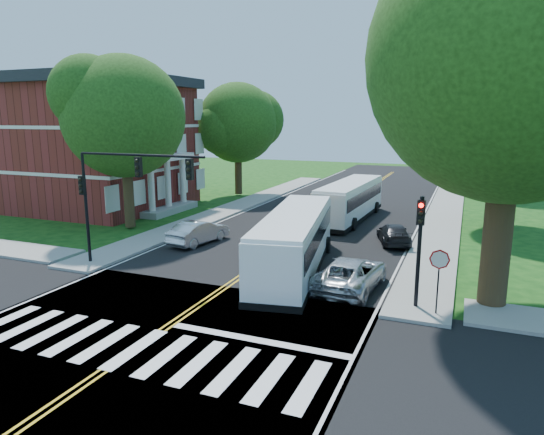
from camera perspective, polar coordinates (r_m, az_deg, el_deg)
The scene contains 24 objects.
ground at distance 17.48m, azimuth -14.77°, elevation -14.07°, with size 140.00×140.00×0.00m, color #0F3E10.
road at distance 32.84m, azimuth 4.23°, elevation -1.53°, with size 14.00×96.00×0.01m, color black.
cross_road at distance 17.48m, azimuth -14.78°, elevation -14.06°, with size 60.00×12.00×0.01m, color black.
center_line at distance 36.58m, azimuth 6.15°, elevation -0.19°, with size 0.36×70.00×0.01m, color gold.
edge_line_w at distance 38.94m, azimuth -3.51°, elevation 0.58°, with size 0.12×70.00×0.01m, color silver.
edge_line_e at distance 35.39m, azimuth 16.79°, elevation -1.03°, with size 0.12×70.00×0.01m, color silver.
crosswalk at distance 17.12m, azimuth -15.80°, elevation -14.65°, with size 12.60×3.00×0.01m, color silver.
stop_bar at distance 17.09m, azimuth -1.66°, elevation -14.23°, with size 6.60×0.40×0.01m, color silver.
sidewalk_nw at distance 42.23m, azimuth -3.60°, elevation 1.53°, with size 2.60×40.00×0.15m, color gray.
sidewalk_ne at distance 38.22m, azimuth 19.47°, elevation -0.19°, with size 2.60×40.00×0.15m, color gray.
tree_ne_big at distance 20.63m, azimuth 26.64°, elevation 16.44°, with size 10.80×10.80×14.91m.
tree_west_near at distance 33.92m, azimuth -17.02°, elevation 11.24°, with size 8.00×8.00×11.40m.
tree_west_far at distance 47.25m, azimuth -4.06°, elevation 11.04°, with size 7.60×7.60×10.67m.
tree_east_mid at distance 36.52m, azimuth 25.33°, elevation 11.16°, with size 8.40×8.40×11.93m.
tree_east_far at distance 52.55m, azimuth 25.46°, elevation 9.87°, with size 7.20×7.20×10.34m.
brick_building at distance 45.40m, azimuth -22.48°, elevation 8.18°, with size 20.00×13.00×10.80m.
signal_nw at distance 24.68m, azimuth -17.36°, elevation 3.91°, with size 7.15×0.46×5.66m.
signal_ne at distance 19.50m, azimuth 16.98°, elevation -2.24°, with size 0.30×0.46×4.40m.
stop_sign at distance 19.25m, azimuth 19.07°, elevation -5.44°, with size 0.76×0.08×2.53m.
bus_lead at distance 23.78m, azimuth 2.69°, elevation -2.74°, with size 4.43×11.69×2.96m.
bus_follow at distance 36.39m, azimuth 9.18°, elevation 2.05°, with size 3.00×11.04×2.83m.
hatchback at distance 29.58m, azimuth -8.63°, elevation -1.69°, with size 1.50×4.29×1.41m, color silver.
suv at distance 21.85m, azimuth 9.22°, elevation -6.51°, with size 2.35×5.10×1.42m, color silver.
dark_sedan at distance 30.17m, azimuth 14.12°, elevation -1.87°, with size 1.67×4.10×1.19m, color black.
Camera 1 is at (9.71, -12.47, 7.47)m, focal length 32.00 mm.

